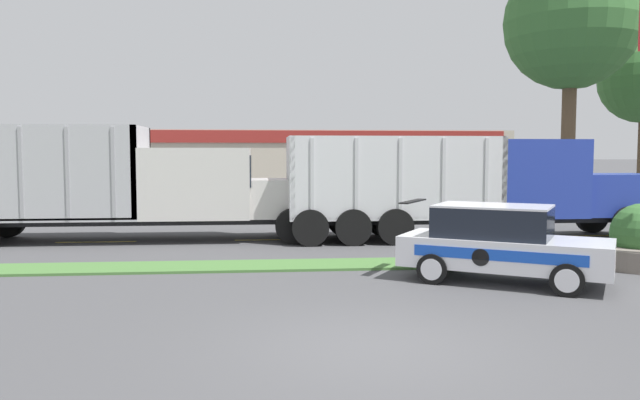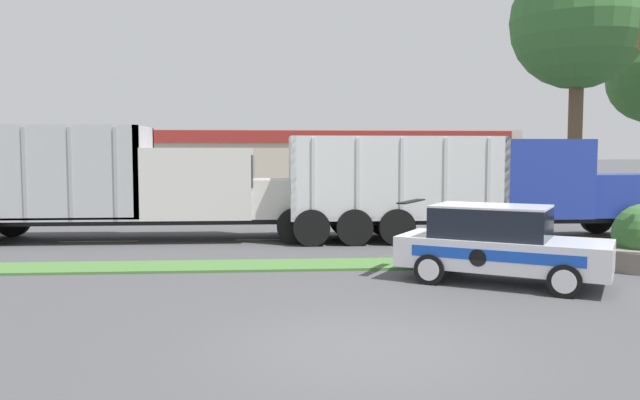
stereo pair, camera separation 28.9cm
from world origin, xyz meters
TOP-DOWN VIEW (x-y plane):
  - ground_plane at (0.00, 0.00)m, footprint 600.00×600.00m
  - grass_verge at (0.00, 6.34)m, footprint 120.00×1.40m
  - centre_line_3 at (-6.58, 11.04)m, footprint 2.40×0.14m
  - centre_line_4 at (-1.18, 11.04)m, footprint 2.40×0.14m
  - centre_line_5 at (4.22, 11.04)m, footprint 2.40×0.14m
  - centre_line_6 at (9.62, 11.04)m, footprint 2.40×0.14m
  - dump_truck_lead at (6.00, 10.71)m, footprint 11.75×2.58m
  - dump_truck_trail at (-4.62, 11.24)m, footprint 12.25×2.68m
  - rally_car at (3.43, 4.13)m, footprint 4.46×3.65m
  - store_building_backdrop at (-0.13, 38.42)m, footprint 31.15×12.10m
  - tree_behind_left at (12.40, 19.01)m, footprint 5.99×5.99m

SIDE VIEW (x-z plane):
  - ground_plane at x=0.00m, z-range 0.00..0.00m
  - centre_line_3 at x=-6.58m, z-range 0.00..0.01m
  - centre_line_4 at x=-1.18m, z-range 0.00..0.01m
  - centre_line_5 at x=4.22m, z-range 0.00..0.01m
  - centre_line_6 at x=9.62m, z-range 0.00..0.01m
  - grass_verge at x=0.00m, z-range 0.00..0.06m
  - rally_car at x=3.43m, z-range 0.00..1.65m
  - dump_truck_lead at x=6.00m, z-range -0.03..3.18m
  - dump_truck_trail at x=-4.62m, z-range -0.19..3.34m
  - store_building_backdrop at x=-0.13m, z-range 0.00..4.27m
  - tree_behind_left at x=12.40m, z-range 2.61..15.70m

